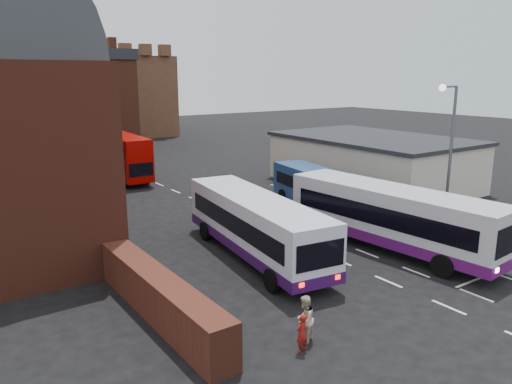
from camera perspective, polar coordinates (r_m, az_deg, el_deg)
ground at (r=24.90m, az=13.47°, el=-9.33°), size 180.00×180.00×0.00m
forecourt_wall at (r=20.38m, az=-10.93°, el=-11.70°), size 1.20×10.00×1.80m
cream_building at (r=44.15m, az=13.13°, el=3.51°), size 10.40×16.40×4.25m
brick_terrace at (r=62.21m, az=-24.51°, el=8.55°), size 22.00×10.00×11.00m
castle_keep at (r=84.42m, az=-19.07°, el=10.32°), size 22.00×22.00×12.00m
bus_white_outbound at (r=26.05m, az=-0.04°, el=-3.46°), size 4.27×12.12×3.24m
bus_white_inbound at (r=28.19m, az=15.26°, el=-2.39°), size 3.95×12.76×3.43m
bus_blue at (r=35.03m, az=7.64°, el=0.41°), size 4.02×10.61×2.83m
bus_red_double at (r=47.26m, az=-15.11°, el=4.06°), size 2.93×10.32×4.09m
street_lamp at (r=31.27m, az=21.15°, el=4.96°), size 1.81×0.43×8.89m
pedestrian_red at (r=17.99m, az=5.24°, el=-15.77°), size 0.58×0.45×1.42m
pedestrian_beige at (r=18.50m, az=5.57°, el=-14.29°), size 1.08×1.00×1.77m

